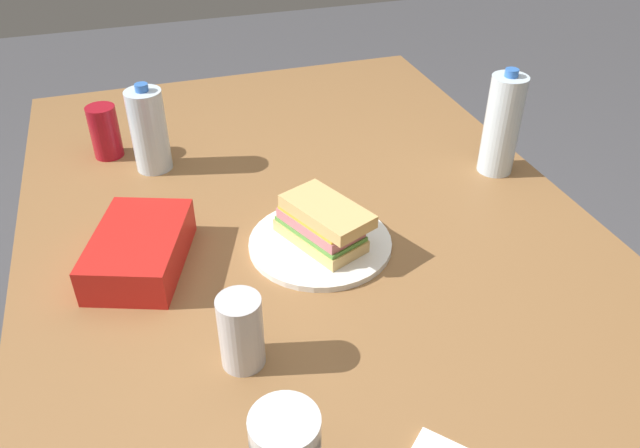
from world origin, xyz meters
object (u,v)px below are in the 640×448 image
at_px(water_bottle_spare, 149,130).
at_px(soda_can_silver, 241,332).
at_px(soda_can_red, 105,132).
at_px(chip_bag, 139,250).
at_px(water_bottle_tall, 502,125).
at_px(paper_plate, 320,243).
at_px(sandwich, 322,223).
at_px(dining_table, 324,285).

height_order(water_bottle_spare, soda_can_silver, water_bottle_spare).
bearing_deg(water_bottle_spare, soda_can_silver, 6.24).
relative_size(soda_can_red, water_bottle_spare, 0.61).
xyz_separation_m(soda_can_red, chip_bag, (0.44, 0.04, -0.03)).
relative_size(water_bottle_tall, water_bottle_spare, 1.18).
bearing_deg(water_bottle_spare, paper_plate, 34.10).
bearing_deg(chip_bag, soda_can_red, 25.18).
bearing_deg(sandwich, soda_can_silver, -40.42).
height_order(chip_bag, water_bottle_tall, water_bottle_tall).
relative_size(soda_can_red, water_bottle_tall, 0.52).
relative_size(sandwich, soda_can_silver, 1.64).
xyz_separation_m(soda_can_red, water_bottle_spare, (0.09, 0.10, 0.03)).
height_order(paper_plate, sandwich, sandwich).
relative_size(sandwich, water_bottle_tall, 0.85).
distance_m(soda_can_red, water_bottle_spare, 0.14).
distance_m(water_bottle_tall, water_bottle_spare, 0.76).
xyz_separation_m(paper_plate, water_bottle_spare, (-0.39, -0.27, 0.09)).
bearing_deg(water_bottle_spare, chip_bag, -9.34).
bearing_deg(chip_bag, sandwich, -77.78).
height_order(dining_table, chip_bag, chip_bag).
xyz_separation_m(dining_table, sandwich, (-0.02, 0.00, 0.13)).
distance_m(soda_can_red, soda_can_silver, 0.74).
relative_size(chip_bag, soda_can_silver, 1.89).
xyz_separation_m(chip_bag, soda_can_silver, (0.28, 0.13, 0.03)).
relative_size(sandwich, chip_bag, 0.87).
height_order(water_bottle_tall, soda_can_silver, water_bottle_tall).
height_order(soda_can_red, water_bottle_spare, water_bottle_spare).
bearing_deg(water_bottle_tall, water_bottle_spare, -108.57).
distance_m(paper_plate, sandwich, 0.05).
height_order(paper_plate, soda_can_silver, soda_can_silver).
bearing_deg(soda_can_red, soda_can_silver, 12.84).
relative_size(paper_plate, water_bottle_spare, 1.34).
bearing_deg(water_bottle_tall, dining_table, -69.55).
height_order(soda_can_red, water_bottle_tall, water_bottle_tall).
distance_m(sandwich, soda_can_silver, 0.31).
bearing_deg(soda_can_silver, dining_table, 137.56).
distance_m(dining_table, water_bottle_spare, 0.52).
bearing_deg(water_bottle_tall, soda_can_silver, -59.48).
bearing_deg(soda_can_silver, water_bottle_spare, -173.76).
bearing_deg(water_bottle_spare, water_bottle_tall, 71.43).
distance_m(chip_bag, soda_can_silver, 0.31).
bearing_deg(dining_table, soda_can_red, -144.39).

